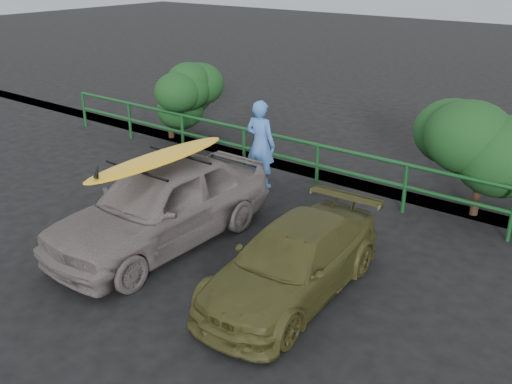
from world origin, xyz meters
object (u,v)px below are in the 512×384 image
at_px(olive_vehicle, 292,262).
at_px(man, 260,144).
at_px(sedan, 162,204).
at_px(surfboard, 158,158).
at_px(guardrail, 279,157).

distance_m(olive_vehicle, man, 4.33).
relative_size(olive_vehicle, man, 1.91).
xyz_separation_m(sedan, man, (-0.25, 3.17, 0.22)).
xyz_separation_m(man, surfboard, (0.25, -3.17, 0.62)).
bearing_deg(surfboard, man, 95.15).
bearing_deg(guardrail, surfboard, -87.43).
bearing_deg(sedan, man, 95.15).
relative_size(sedan, surfboard, 1.45).
height_order(guardrail, man, man).
relative_size(sedan, olive_vehicle, 1.19).
relative_size(olive_vehicle, surfboard, 1.22).
height_order(sedan, man, man).
xyz_separation_m(guardrail, sedan, (0.17, -3.76, 0.22)).
bearing_deg(man, olive_vehicle, 129.73).
distance_m(guardrail, surfboard, 3.91).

